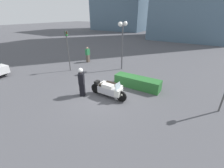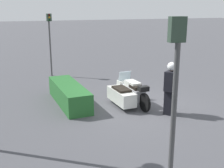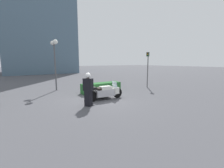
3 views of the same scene
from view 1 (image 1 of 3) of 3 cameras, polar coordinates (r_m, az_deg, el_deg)
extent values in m
plane|color=#4C4C51|center=(10.08, -4.44, -3.98)|extent=(160.00, 160.00, 0.00)
cylinder|color=black|center=(9.14, 3.57, -4.74)|extent=(0.69, 0.10, 0.69)
cylinder|color=black|center=(10.11, -6.19, -1.73)|extent=(0.69, 0.10, 0.69)
cylinder|color=black|center=(10.12, -0.70, -2.02)|extent=(0.54, 0.10, 0.54)
cube|color=#B7B7BC|center=(9.53, -1.57, -2.53)|extent=(1.39, 0.41, 0.45)
cube|color=silver|center=(9.39, -1.60, -0.77)|extent=(0.76, 0.39, 0.24)
cube|color=black|center=(9.56, -3.16, -0.43)|extent=(0.56, 0.39, 0.12)
cube|color=silver|center=(9.12, 2.50, -3.25)|extent=(0.32, 0.55, 0.44)
cube|color=silver|center=(8.96, 2.27, -0.83)|extent=(0.11, 0.53, 0.40)
sphere|color=white|center=(9.05, 3.87, -4.03)|extent=(0.18, 0.18, 0.18)
cube|color=silver|center=(10.03, -0.40, -1.39)|extent=(1.56, 0.56, 0.50)
sphere|color=silver|center=(9.71, 2.89, -2.19)|extent=(0.48, 0.48, 0.48)
cube|color=black|center=(9.90, -0.41, 0.11)|extent=(0.86, 0.47, 0.09)
cube|color=black|center=(9.83, -5.75, 0.67)|extent=(0.24, 0.37, 0.18)
cube|color=black|center=(9.95, -11.23, -1.95)|extent=(0.46, 0.47, 0.88)
cube|color=black|center=(9.62, -11.62, 2.25)|extent=(0.54, 0.60, 0.70)
sphere|color=tan|center=(9.45, -11.86, 4.87)|extent=(0.24, 0.24, 0.24)
sphere|color=white|center=(9.44, -11.89, 5.11)|extent=(0.30, 0.30, 0.30)
cube|color=#28662D|center=(10.99, 9.58, 0.60)|extent=(3.33, 0.91, 0.78)
cylinder|color=#4C4C51|center=(14.20, 3.90, 13.49)|extent=(0.12, 0.12, 4.07)
cylinder|color=#4C4C51|center=(13.94, 4.14, 21.09)|extent=(0.05, 0.92, 0.05)
sphere|color=white|center=(14.33, 5.12, 21.95)|extent=(0.39, 0.39, 0.39)
sphere|color=white|center=(13.52, 3.16, 21.82)|extent=(0.39, 0.39, 0.39)
sphere|color=#4C4C51|center=(13.93, 4.17, 22.03)|extent=(0.12, 0.12, 0.12)
cylinder|color=#4C4C4C|center=(14.43, -16.26, 10.91)|extent=(0.09, 0.09, 3.16)
cube|color=#334738|center=(14.08, -17.03, 17.90)|extent=(0.18, 0.28, 0.40)
sphere|color=#410707|center=(14.01, -16.94, 18.42)|extent=(0.11, 0.11, 0.11)
sphere|color=#462D06|center=(14.02, -16.88, 17.89)|extent=(0.11, 0.11, 0.11)
sphere|color=green|center=(14.03, -16.81, 17.37)|extent=(0.11, 0.11, 0.11)
cylinder|color=black|center=(16.27, -35.89, 3.98)|extent=(0.66, 0.26, 0.65)
cube|color=brown|center=(17.08, -9.14, 9.61)|extent=(0.30, 0.34, 0.80)
cube|color=#26723F|center=(16.91, -9.31, 11.96)|extent=(0.30, 0.48, 0.64)
sphere|color=tan|center=(16.82, -9.41, 13.37)|extent=(0.22, 0.22, 0.22)
camera|label=2|loc=(18.58, -18.71, 20.22)|focal=45.00mm
camera|label=3|loc=(10.13, -62.16, -2.46)|focal=24.00mm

